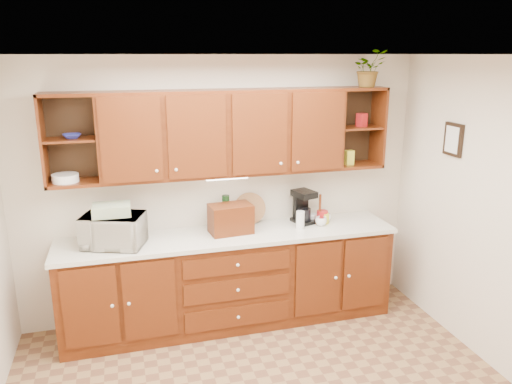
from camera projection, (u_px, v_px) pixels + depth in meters
ceiling at (278, 55)px, 3.00m from camera, size 4.00×4.00×0.00m
back_wall at (223, 189)px, 4.97m from camera, size 4.00×0.00×4.00m
base_cabinets at (230, 280)px, 4.92m from camera, size 3.20×0.60×0.90m
countertop at (230, 236)px, 4.78m from camera, size 3.24×0.64×0.04m
upper_cabinets at (226, 133)px, 4.66m from camera, size 3.20×0.33×0.80m
undercabinet_light at (227, 178)px, 4.72m from camera, size 0.40×0.05×0.02m
framed_picture at (453, 140)px, 4.54m from camera, size 0.03×0.24×0.30m
wicker_basket at (112, 239)px, 4.43m from camera, size 0.28×0.28×0.15m
microwave at (113, 231)px, 4.44m from camera, size 0.61×0.51×0.29m
towel_stack at (112, 210)px, 4.39m from camera, size 0.33×0.25×0.10m
wine_bottle at (226, 212)px, 4.90m from camera, size 0.07×0.07×0.33m
woven_tray at (250, 222)px, 5.08m from camera, size 0.33×0.16×0.32m
bread_box at (231, 219)px, 4.77m from camera, size 0.42×0.29×0.28m
mug_tree at (320, 219)px, 5.07m from camera, size 0.28×0.28×0.30m
canister_red at (322, 217)px, 5.08m from camera, size 0.15×0.15×0.13m
canister_white at (300, 220)px, 4.89m from camera, size 0.10×0.10×0.18m
canister_yellow at (325, 218)px, 5.06m from camera, size 0.09×0.09×0.11m
coffee_maker at (303, 207)px, 5.08m from camera, size 0.24×0.27×0.34m
bowl_stack at (72, 136)px, 4.29m from camera, size 0.18×0.18×0.04m
plate_stack at (65, 178)px, 4.36m from camera, size 0.25×0.25×0.07m
pantry_box_yellow at (349, 158)px, 5.03m from camera, size 0.09×0.07×0.15m
pantry_box_red at (362, 120)px, 4.98m from camera, size 0.11×0.10×0.13m
potted_plant at (369, 68)px, 4.80m from camera, size 0.33×0.29×0.36m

